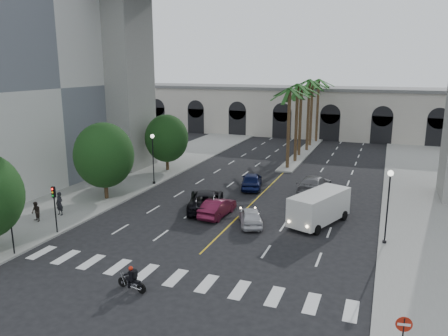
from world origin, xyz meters
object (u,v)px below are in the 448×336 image
pedestrian_b (36,212)px  do_not_enter_sign (403,333)px  lamp_post_right (388,201)px  cargo_van (319,207)px  lamp_post_left_far (153,155)px  car_c (206,200)px  car_e (252,180)px  traffic_signal_near (10,220)px  pedestrian_a (60,204)px  car_d (314,184)px  car_a (251,216)px  motorcycle_rider (132,280)px  car_b (218,207)px  traffic_signal_far (54,202)px

pedestrian_b → do_not_enter_sign: size_ratio=0.61×
lamp_post_right → cargo_van: lamp_post_right is taller
lamp_post_left_far → do_not_enter_sign: size_ratio=2.02×
car_c → car_e: bearing=-121.6°
traffic_signal_near → pedestrian_a: bearing=108.9°
lamp_post_left_far → car_d: bearing=10.7°
car_a → do_not_enter_sign: (10.72, -14.18, 1.22)m
lamp_post_right → motorcycle_rider: lamp_post_right is taller
traffic_signal_near → do_not_enter_sign: bearing=-7.8°
lamp_post_right → car_c: (-14.60, 2.59, -2.36)m
lamp_post_right → car_c: 15.01m
lamp_post_left_far → traffic_signal_near: (0.10, -18.50, -0.71)m
lamp_post_right → car_e: lamp_post_right is taller
lamp_post_right → cargo_van: 5.84m
car_e → car_a: bearing=92.6°
lamp_post_left_far → car_b: bearing=-34.0°
cargo_van → do_not_enter_sign: 17.24m
traffic_signal_near → pedestrian_b: 6.33m
car_e → do_not_enter_sign: size_ratio=1.84×
car_b → pedestrian_b: 14.38m
car_d → car_e: 6.22m
motorcycle_rider → pedestrian_b: bearing=163.9°
traffic_signal_near → car_d: size_ratio=0.62×
car_e → do_not_enter_sign: (13.72, -24.13, 1.09)m
pedestrian_a → car_a: bearing=21.8°
car_b → cargo_van: size_ratio=0.70×
pedestrian_a → car_c: bearing=37.2°
lamp_post_right → do_not_enter_sign: size_ratio=2.02×
car_c → pedestrian_a: pedestrian_a is taller
lamp_post_left_far → traffic_signal_near: lamp_post_left_far is taller
traffic_signal_far → pedestrian_a: (-2.46, 3.19, -1.39)m
car_b → pedestrian_b: (-12.74, -6.66, 0.21)m
car_e → traffic_signal_far: bearing=45.7°
traffic_signal_near → car_d: 26.88m
traffic_signal_near → pedestrian_a: 7.72m
car_a → pedestrian_a: size_ratio=2.13×
car_b → car_c: 1.91m
car_b → do_not_enter_sign: (13.89, -15.18, 1.18)m
traffic_signal_far → car_b: (9.63, 7.94, -1.77)m
car_c → car_e: 7.99m
lamp_post_left_far → car_a: (12.90, -7.55, -2.52)m
car_d → car_e: bearing=10.2°
cargo_van → pedestrian_b: (-20.86, -7.73, -0.48)m
lamp_post_left_far → traffic_signal_near: bearing=-89.7°
lamp_post_left_far → car_c: bearing=-33.4°
car_d → do_not_enter_sign: 25.92m
motorcycle_rider → pedestrian_b: size_ratio=1.23×
traffic_signal_near → car_d: traffic_signal_near is taller
traffic_signal_far → car_d: traffic_signal_far is taller
car_b → car_c: car_c is taller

